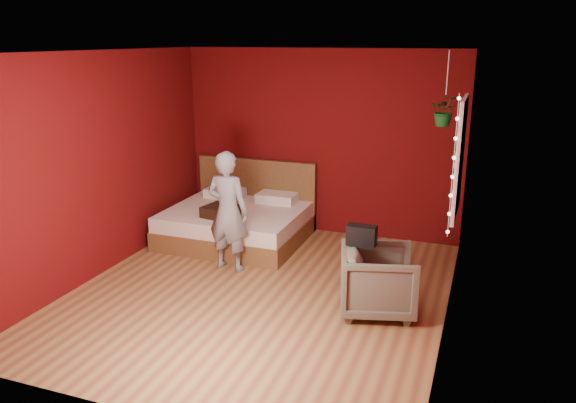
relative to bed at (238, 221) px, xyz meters
name	(u,v)px	position (x,y,z in m)	size (l,w,h in m)	color
floor	(260,292)	(0.95, -1.50, -0.26)	(4.50, 4.50, 0.00)	olive
room_walls	(257,144)	(0.95, -1.50, 1.42)	(4.04, 4.54, 2.62)	#55090D
window	(459,157)	(2.92, -0.60, 1.24)	(0.05, 0.97, 1.27)	white
fairy_lights	(453,167)	(2.89, -1.13, 1.24)	(0.04, 0.04, 1.45)	silver
bed	(238,221)	(0.00, 0.00, 0.00)	(1.84, 1.56, 1.01)	brown
person	(228,211)	(0.34, -1.00, 0.47)	(0.54, 0.35, 1.47)	gray
armchair	(378,281)	(2.27, -1.51, 0.08)	(0.74, 0.76, 0.69)	#676451
handbag	(362,235)	(2.07, -1.46, 0.53)	(0.30, 0.15, 0.21)	black
throw_pillow	(220,211)	(-0.05, -0.44, 0.27)	(0.40, 0.40, 0.14)	black
hanging_plant	(445,111)	(2.69, -0.17, 1.67)	(0.35, 0.31, 0.84)	silver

